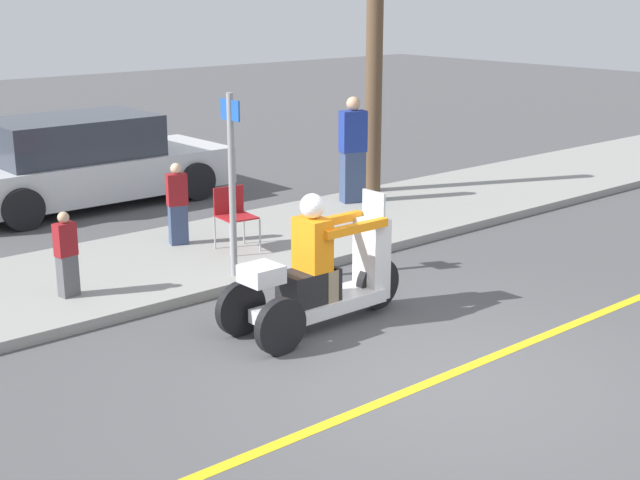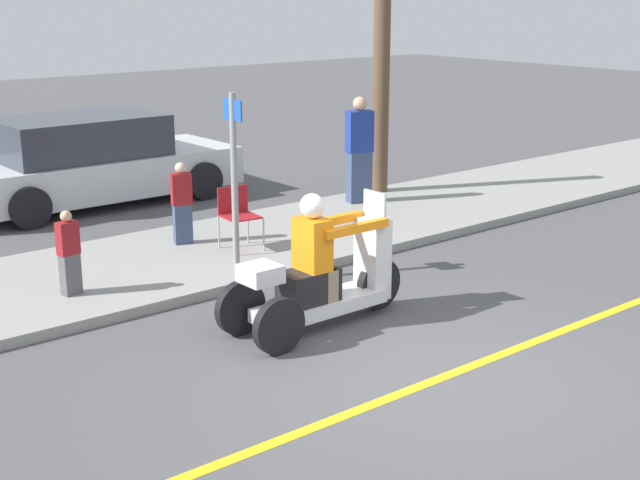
{
  "view_description": "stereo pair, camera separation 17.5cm",
  "coord_description": "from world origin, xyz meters",
  "px_view_note": "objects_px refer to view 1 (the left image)",
  "views": [
    {
      "loc": [
        -5.78,
        -5.02,
        3.47
      ],
      "look_at": [
        0.0,
        1.74,
        0.95
      ],
      "focal_mm": 50.0,
      "sensor_mm": 36.0,
      "label": 1
    },
    {
      "loc": [
        -5.65,
        -5.13,
        3.47
      ],
      "look_at": [
        0.0,
        1.74,
        0.95
      ],
      "focal_mm": 50.0,
      "sensor_mm": 36.0,
      "label": 2
    }
  ],
  "objects_px": {
    "tree_trunk": "(374,94)",
    "street_sign": "(232,178)",
    "parked_car_lot_center": "(82,163)",
    "motorcycle_trike": "(321,279)",
    "spectator_near_curb": "(177,205)",
    "spectator_far_back": "(353,152)",
    "folding_chair_set_back": "(233,211)",
    "spectator_mid_group": "(66,256)"
  },
  "relations": [
    {
      "from": "spectator_far_back",
      "to": "folding_chair_set_back",
      "type": "distance_m",
      "value": 3.19
    },
    {
      "from": "spectator_mid_group",
      "to": "parked_car_lot_center",
      "type": "height_order",
      "value": "parked_car_lot_center"
    },
    {
      "from": "parked_car_lot_center",
      "to": "tree_trunk",
      "type": "height_order",
      "value": "tree_trunk"
    },
    {
      "from": "spectator_near_curb",
      "to": "spectator_far_back",
      "type": "distance_m",
      "value": 3.5
    },
    {
      "from": "motorcycle_trike",
      "to": "street_sign",
      "type": "relative_size",
      "value": 1.01
    },
    {
      "from": "motorcycle_trike",
      "to": "spectator_near_curb",
      "type": "distance_m",
      "value": 3.35
    },
    {
      "from": "folding_chair_set_back",
      "to": "parked_car_lot_center",
      "type": "xyz_separation_m",
      "value": [
        -0.14,
        4.1,
        0.07
      ]
    },
    {
      "from": "tree_trunk",
      "to": "street_sign",
      "type": "distance_m",
      "value": 5.1
    },
    {
      "from": "street_sign",
      "to": "tree_trunk",
      "type": "bearing_deg",
      "value": 27.1
    },
    {
      "from": "motorcycle_trike",
      "to": "spectator_mid_group",
      "type": "relative_size",
      "value": 2.27
    },
    {
      "from": "motorcycle_trike",
      "to": "folding_chair_set_back",
      "type": "relative_size",
      "value": 2.7
    },
    {
      "from": "motorcycle_trike",
      "to": "parked_car_lot_center",
      "type": "relative_size",
      "value": 0.47
    },
    {
      "from": "tree_trunk",
      "to": "street_sign",
      "type": "height_order",
      "value": "tree_trunk"
    },
    {
      "from": "spectator_near_curb",
      "to": "folding_chair_set_back",
      "type": "xyz_separation_m",
      "value": [
        0.45,
        -0.65,
        -0.03
      ]
    },
    {
      "from": "spectator_near_curb",
      "to": "folding_chair_set_back",
      "type": "bearing_deg",
      "value": -55.34
    },
    {
      "from": "motorcycle_trike",
      "to": "tree_trunk",
      "type": "distance_m",
      "value": 6.25
    },
    {
      "from": "motorcycle_trike",
      "to": "folding_chair_set_back",
      "type": "bearing_deg",
      "value": 74.03
    },
    {
      "from": "motorcycle_trike",
      "to": "spectator_far_back",
      "type": "xyz_separation_m",
      "value": [
        3.79,
        3.63,
        0.42
      ]
    },
    {
      "from": "spectator_far_back",
      "to": "parked_car_lot_center",
      "type": "xyz_separation_m",
      "value": [
        -3.16,
        3.15,
        -0.24
      ]
    },
    {
      "from": "parked_car_lot_center",
      "to": "street_sign",
      "type": "relative_size",
      "value": 2.14
    },
    {
      "from": "street_sign",
      "to": "motorcycle_trike",
      "type": "bearing_deg",
      "value": -92.91
    },
    {
      "from": "folding_chair_set_back",
      "to": "street_sign",
      "type": "xyz_separation_m",
      "value": [
        -0.68,
        -0.97,
        0.69
      ]
    },
    {
      "from": "spectator_mid_group",
      "to": "street_sign",
      "type": "distance_m",
      "value": 2.08
    },
    {
      "from": "spectator_far_back",
      "to": "folding_chair_set_back",
      "type": "relative_size",
      "value": 2.08
    },
    {
      "from": "street_sign",
      "to": "parked_car_lot_center",
      "type": "bearing_deg",
      "value": 83.93
    },
    {
      "from": "spectator_far_back",
      "to": "parked_car_lot_center",
      "type": "bearing_deg",
      "value": 135.1
    },
    {
      "from": "spectator_mid_group",
      "to": "spectator_far_back",
      "type": "relative_size",
      "value": 0.57
    },
    {
      "from": "motorcycle_trike",
      "to": "folding_chair_set_back",
      "type": "xyz_separation_m",
      "value": [
        0.77,
        2.68,
        0.1
      ]
    },
    {
      "from": "parked_car_lot_center",
      "to": "tree_trunk",
      "type": "distance_m",
      "value": 4.96
    },
    {
      "from": "folding_chair_set_back",
      "to": "street_sign",
      "type": "height_order",
      "value": "street_sign"
    },
    {
      "from": "motorcycle_trike",
      "to": "tree_trunk",
      "type": "bearing_deg",
      "value": 41.09
    },
    {
      "from": "street_sign",
      "to": "folding_chair_set_back",
      "type": "bearing_deg",
      "value": 54.99
    },
    {
      "from": "parked_car_lot_center",
      "to": "spectator_far_back",
      "type": "bearing_deg",
      "value": -44.9
    },
    {
      "from": "spectator_near_curb",
      "to": "folding_chair_set_back",
      "type": "distance_m",
      "value": 0.79
    },
    {
      "from": "motorcycle_trike",
      "to": "street_sign",
      "type": "height_order",
      "value": "street_sign"
    },
    {
      "from": "spectator_near_curb",
      "to": "parked_car_lot_center",
      "type": "height_order",
      "value": "parked_car_lot_center"
    },
    {
      "from": "spectator_mid_group",
      "to": "street_sign",
      "type": "bearing_deg",
      "value": -18.13
    },
    {
      "from": "parked_car_lot_center",
      "to": "street_sign",
      "type": "bearing_deg",
      "value": -96.07
    },
    {
      "from": "motorcycle_trike",
      "to": "parked_car_lot_center",
      "type": "distance_m",
      "value": 6.81
    },
    {
      "from": "spectator_mid_group",
      "to": "spectator_near_curb",
      "type": "distance_m",
      "value": 2.31
    },
    {
      "from": "street_sign",
      "to": "spectator_near_curb",
      "type": "bearing_deg",
      "value": 82.02
    },
    {
      "from": "spectator_far_back",
      "to": "street_sign",
      "type": "relative_size",
      "value": 0.78
    }
  ]
}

